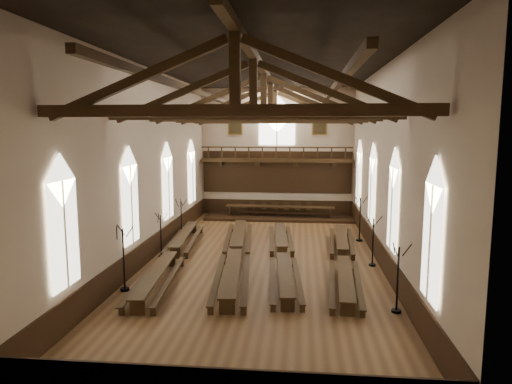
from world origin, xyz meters
TOP-DOWN VIEW (x-y plane):
  - ground at (0.00, 0.00)m, footprint 26.00×26.00m
  - room_walls at (0.00, 0.00)m, footprint 26.00×26.00m
  - wainscot_band at (0.00, 0.00)m, footprint 12.00×26.00m
  - side_windows at (-0.00, -0.00)m, footprint 11.85×19.80m
  - end_window at (0.00, 12.90)m, footprint 2.80×0.12m
  - minstrels_gallery at (0.00, 12.66)m, footprint 11.80×1.24m
  - portraits at (0.00, 12.90)m, footprint 7.75×0.09m
  - roof_trusses at (0.00, -0.00)m, footprint 11.70×25.70m
  - refectory_row_a at (-4.68, -0.75)m, footprint 2.00×14.13m
  - refectory_row_b at (-1.45, -0.21)m, footprint 2.16×14.47m
  - refectory_row_c at (0.99, -0.05)m, footprint 1.78×13.71m
  - refectory_row_d at (4.11, -0.30)m, footprint 1.74×13.66m
  - dais at (0.34, 11.40)m, footprint 11.40×2.93m
  - high_table at (0.34, 11.40)m, footprint 8.35×1.31m
  - high_chairs at (0.34, 12.20)m, footprint 4.95×0.45m
  - candelabrum_left_near at (-5.55, -4.95)m, footprint 0.79×0.88m
  - candelabrum_left_mid at (-5.55, 0.24)m, footprint 0.73×0.69m
  - candelabrum_left_far at (-5.55, 4.49)m, footprint 0.76×0.73m
  - candelabrum_right_near at (5.55, -6.21)m, footprint 0.74×0.83m
  - candelabrum_right_mid at (5.55, -0.31)m, footprint 0.77×0.75m
  - candelabrum_right_far at (5.55, 4.83)m, footprint 0.84×0.84m

SIDE VIEW (x-z plane):
  - ground at x=0.00m, z-range 0.00..0.00m
  - dais at x=0.34m, z-range 0.00..0.20m
  - refectory_row_d at x=4.11m, z-range 0.15..0.81m
  - refectory_row_c at x=0.99m, z-range 0.15..0.82m
  - refectory_row_a at x=-4.68m, z-range 0.16..0.87m
  - refectory_row_b at x=-1.45m, z-range 0.17..0.92m
  - wainscot_band at x=0.00m, z-range 0.00..1.20m
  - high_chairs at x=0.34m, z-range 0.24..1.18m
  - candelabrum_left_mid at x=-5.55m, z-range -0.48..1.95m
  - candelabrum_left_far at x=-5.55m, z-range -0.49..2.03m
  - candelabrum_right_mid at x=5.55m, z-range -0.50..2.07m
  - candelabrum_right_near at x=5.55m, z-range -0.53..2.16m
  - high_table at x=0.34m, z-range 0.47..1.24m
  - candelabrum_right_far at x=5.55m, z-range -0.56..2.29m
  - candelabrum_left_near at x=-5.55m, z-range -0.56..2.31m
  - side_windows at x=0.00m, z-range 1.49..5.99m
  - minstrels_gallery at x=0.00m, z-range 2.06..5.76m
  - room_walls at x=0.00m, z-range -6.54..19.46m
  - portraits at x=0.00m, z-range 6.38..7.82m
  - end_window at x=0.00m, z-range 5.32..9.12m
  - roof_trusses at x=0.00m, z-range 6.82..9.62m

